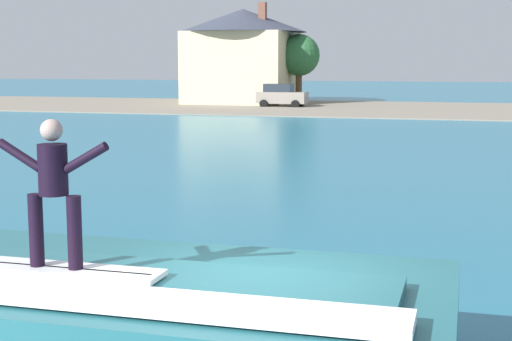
% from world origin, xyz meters
% --- Properties ---
extents(wave_crest, '(7.37, 3.44, 1.33)m').
position_xyz_m(wave_crest, '(-1.47, -0.31, 0.63)').
color(wave_crest, '#25656D').
rests_on(wave_crest, ground_plane).
extents(surfboard, '(2.12, 0.51, 0.06)m').
position_xyz_m(surfboard, '(-1.91, -0.86, 1.36)').
color(surfboard, white).
rests_on(surfboard, wave_crest).
extents(surfer, '(1.33, 0.32, 1.63)m').
position_xyz_m(surfer, '(-2.06, -0.87, 2.31)').
color(surfer, black).
rests_on(surfer, surfboard).
extents(shoreline_bank, '(120.00, 19.72, 0.08)m').
position_xyz_m(shoreline_bank, '(0.00, 50.34, 0.04)').
color(shoreline_bank, gray).
rests_on(shoreline_bank, ground_plane).
extents(car_near_shore, '(3.89, 2.11, 1.86)m').
position_xyz_m(car_near_shore, '(-12.01, 50.61, 0.94)').
color(car_near_shore, gray).
rests_on(car_near_shore, ground_plane).
extents(house_with_chimney, '(10.95, 10.95, 8.43)m').
position_xyz_m(house_with_chimney, '(-16.58, 55.38, 4.40)').
color(house_with_chimney, beige).
rests_on(house_with_chimney, ground_plane).
extents(tree_tall_bare, '(2.45, 2.45, 6.30)m').
position_xyz_m(tree_tall_bare, '(-19.09, 59.20, 4.95)').
color(tree_tall_bare, brown).
rests_on(tree_tall_bare, ground_plane).
extents(tree_short_bushy, '(3.48, 3.48, 5.86)m').
position_xyz_m(tree_short_bushy, '(-11.60, 55.14, 4.06)').
color(tree_short_bushy, brown).
rests_on(tree_short_bushy, ground_plane).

